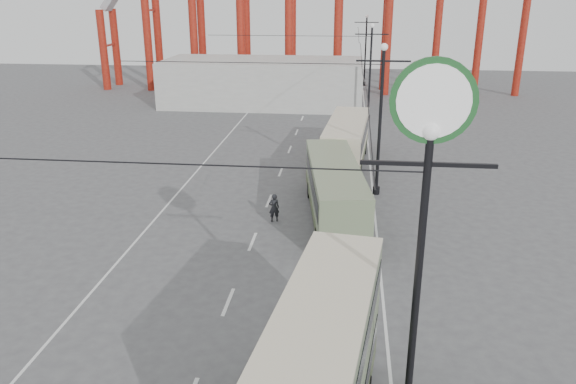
# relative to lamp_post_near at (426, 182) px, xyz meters

# --- Properties ---
(ground) EXTENTS (160.00, 160.00, 0.00)m
(ground) POSITION_rel_lamp_post_near_xyz_m (-5.60, 3.00, -7.86)
(ground) COLOR #4B4B4D
(ground) RESTS_ON ground
(road_markings) EXTENTS (12.52, 120.00, 0.01)m
(road_markings) POSITION_rel_lamp_post_near_xyz_m (-6.46, 22.70, -7.86)
(road_markings) COLOR silver
(road_markings) RESTS_ON ground
(lamp_post_near) EXTENTS (3.20, 0.44, 10.80)m
(lamp_post_near) POSITION_rel_lamp_post_near_xyz_m (0.00, 0.00, 0.00)
(lamp_post_near) COLOR black
(lamp_post_near) RESTS_ON ground
(lamp_post_mid) EXTENTS (3.20, 0.44, 9.32)m
(lamp_post_mid) POSITION_rel_lamp_post_near_xyz_m (0.00, 21.00, -3.18)
(lamp_post_mid) COLOR black
(lamp_post_mid) RESTS_ON ground
(lamp_post_far) EXTENTS (3.20, 0.44, 9.32)m
(lamp_post_far) POSITION_rel_lamp_post_near_xyz_m (0.00, 43.00, -3.18)
(lamp_post_far) COLOR black
(lamp_post_far) RESTS_ON ground
(lamp_post_distant) EXTENTS (3.20, 0.44, 9.32)m
(lamp_post_distant) POSITION_rel_lamp_post_near_xyz_m (0.00, 65.00, -3.18)
(lamp_post_distant) COLOR black
(lamp_post_distant) RESTS_ON ground
(fairground_shed) EXTENTS (22.00, 10.00, 5.00)m
(fairground_shed) POSITION_rel_lamp_post_near_xyz_m (-11.60, 50.00, -5.36)
(fairground_shed) COLOR #A7A6A1
(fairground_shed) RESTS_ON ground
(double_decker_bus) EXTENTS (3.40, 9.11, 4.78)m
(double_decker_bus) POSITION_rel_lamp_post_near_xyz_m (-2.38, -0.75, -5.19)
(double_decker_bus) COLOR #3B4927
(double_decker_bus) RESTS_ON ground
(single_decker_green) EXTENTS (4.03, 11.46, 3.17)m
(single_decker_green) POSITION_rel_lamp_post_near_xyz_m (-2.55, 16.64, -6.07)
(single_decker_green) COLOR #6E7F5D
(single_decker_green) RESTS_ON ground
(single_decker_cream) EXTENTS (3.45, 10.70, 3.27)m
(single_decker_cream) POSITION_rel_lamp_post_near_xyz_m (-2.00, 27.50, -6.02)
(single_decker_cream) COLOR beige
(single_decker_cream) RESTS_ON ground
(pedestrian) EXTENTS (0.68, 0.54, 1.62)m
(pedestrian) POSITION_rel_lamp_post_near_xyz_m (-5.85, 15.81, -7.05)
(pedestrian) COLOR black
(pedestrian) RESTS_ON ground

